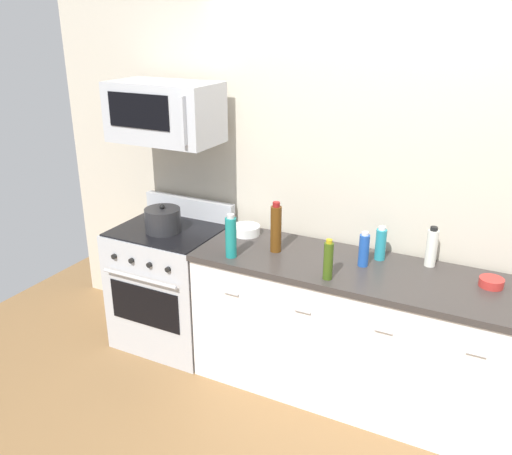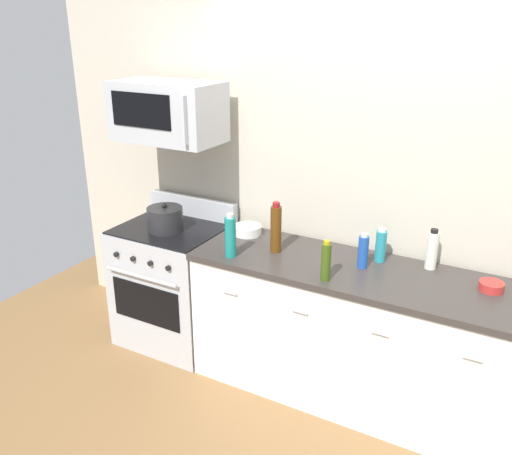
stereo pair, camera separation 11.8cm
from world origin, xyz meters
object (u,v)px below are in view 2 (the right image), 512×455
(bowl_white_ceramic, at_px, (248,230))
(microwave, at_px, (167,111))
(bottle_sparkling_teal, at_px, (230,236))
(bottle_olive_oil, at_px, (326,261))
(bottle_soda_blue, at_px, (363,251))
(range_oven, at_px, (174,283))
(bottle_vinegar_white, at_px, (432,250))
(bowl_red_small, at_px, (491,286))
(bottle_dish_soap, at_px, (381,246))
(bottle_wine_amber, at_px, (276,228))
(stockpot, at_px, (165,219))

(bowl_white_ceramic, bearing_deg, microwave, -167.50)
(bottle_sparkling_teal, xyz_separation_m, bottle_olive_oil, (0.66, -0.02, -0.02))
(bottle_soda_blue, bearing_deg, range_oven, -178.43)
(range_oven, xyz_separation_m, bottle_olive_oil, (1.30, -0.23, 0.57))
(bottle_vinegar_white, height_order, bowl_red_small, bottle_vinegar_white)
(bottle_olive_oil, xyz_separation_m, bowl_white_ceramic, (-0.75, 0.40, -0.08))
(bottle_dish_soap, height_order, bottle_olive_oil, bottle_olive_oil)
(range_oven, xyz_separation_m, bowl_white_ceramic, (0.55, 0.17, 0.49))
(bottle_dish_soap, xyz_separation_m, bottle_olive_oil, (-0.20, -0.41, 0.01))
(bottle_dish_soap, bearing_deg, bottle_vinegar_white, 9.20)
(bottle_vinegar_white, bearing_deg, bottle_wine_amber, -166.25)
(bottle_olive_oil, bearing_deg, bottle_sparkling_teal, 178.56)
(range_oven, xyz_separation_m, bowl_red_small, (2.16, 0.10, 0.48))
(bottle_soda_blue, distance_m, bottle_sparkling_teal, 0.83)
(bottle_soda_blue, relative_size, bowl_red_small, 1.62)
(bottle_soda_blue, distance_m, stockpot, 1.43)
(bottle_soda_blue, height_order, bottle_vinegar_white, bottle_vinegar_white)
(bowl_red_small, bearing_deg, microwave, -178.46)
(range_oven, height_order, bottle_vinegar_white, bottle_vinegar_white)
(microwave, xyz_separation_m, bowl_red_small, (2.16, 0.06, -0.80))
(bottle_soda_blue, bearing_deg, bottle_sparkling_teal, -162.29)
(bowl_red_small, bearing_deg, bottle_vinegar_white, 161.00)
(bowl_red_small, bearing_deg, stockpot, -175.87)
(microwave, bearing_deg, bowl_red_small, 1.54)
(microwave, height_order, stockpot, microwave)
(microwave, bearing_deg, bowl_white_ceramic, 12.50)
(microwave, xyz_separation_m, bottle_wine_amber, (0.86, -0.05, -0.67))
(range_oven, bearing_deg, stockpot, -90.00)
(microwave, distance_m, bottle_vinegar_white, 1.94)
(range_oven, xyz_separation_m, microwave, (0.00, 0.04, 1.28))
(bottle_soda_blue, height_order, bottle_sparkling_teal, bottle_sparkling_teal)
(bottle_vinegar_white, relative_size, bottle_dish_soap, 1.16)
(bottle_dish_soap, bearing_deg, bottle_wine_amber, -164.17)
(bottle_soda_blue, relative_size, bottle_dish_soap, 1.01)
(bottle_wine_amber, bearing_deg, bottle_vinegar_white, 13.75)
(bottle_dish_soap, bearing_deg, bottle_soda_blue, -115.44)
(microwave, bearing_deg, bottle_soda_blue, -0.22)
(bottle_soda_blue, distance_m, bottle_wine_amber, 0.58)
(bottle_vinegar_white, bearing_deg, microwave, -174.17)
(range_oven, distance_m, bottle_vinegar_white, 1.90)
(bottle_soda_blue, bearing_deg, bowl_white_ceramic, 171.78)
(bottle_soda_blue, height_order, bowl_white_ceramic, bottle_soda_blue)
(bottle_vinegar_white, relative_size, bowl_white_ceramic, 1.30)
(range_oven, bearing_deg, bowl_white_ceramic, 16.86)
(bottle_soda_blue, relative_size, bottle_sparkling_teal, 0.77)
(range_oven, relative_size, bowl_red_small, 7.80)
(bottle_vinegar_white, height_order, stockpot, bottle_vinegar_white)
(range_oven, relative_size, bottle_dish_soap, 4.87)
(bottle_wine_amber, distance_m, bowl_white_ceramic, 0.37)
(bottle_soda_blue, distance_m, bottle_dish_soap, 0.16)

